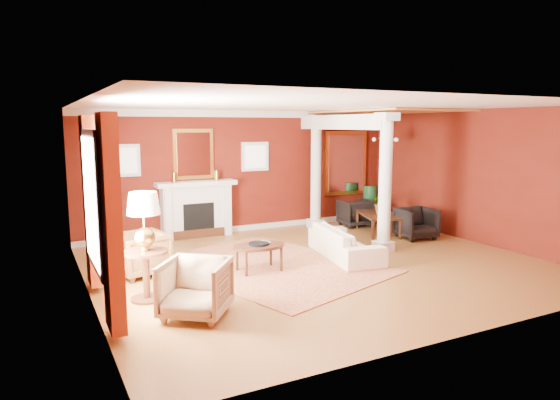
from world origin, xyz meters
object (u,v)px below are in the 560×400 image
sofa (345,238)px  dining_table (379,218)px  armchair_leopard (140,252)px  coffee_table (259,247)px  armchair_stripe (195,286)px  side_table (144,227)px

sofa → dining_table: size_ratio=1.45×
armchair_leopard → coffee_table: 2.03m
sofa → armchair_stripe: armchair_stripe is taller
armchair_stripe → dining_table: armchair_stripe is taller
dining_table → side_table: bearing=129.4°
side_table → dining_table: 6.29m
coffee_table → dining_table: bearing=21.6°
armchair_leopard → armchair_stripe: armchair_stripe is taller
sofa → coffee_table: (-1.88, -0.09, 0.04)m
sofa → coffee_table: sofa is taller
coffee_table → armchair_stripe: bearing=-137.1°
side_table → armchair_leopard: bearing=82.1°
sofa → armchair_leopard: bearing=91.2°
coffee_table → dining_table: size_ratio=0.68×
armchair_stripe → coffee_table: (1.63, 1.52, 0.01)m
armchair_leopard → dining_table: size_ratio=0.59×
armchair_leopard → armchair_stripe: (0.27, -2.23, 0.02)m
side_table → sofa: bearing=9.6°
coffee_table → side_table: (-2.08, -0.58, 0.66)m
dining_table → armchair_stripe: bearing=139.0°
sofa → armchair_stripe: size_ratio=2.35×
armchair_stripe → coffee_table: size_ratio=0.90×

